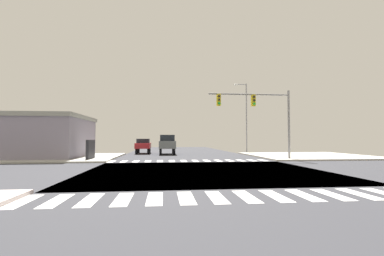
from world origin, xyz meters
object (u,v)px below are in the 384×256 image
street_lamp (245,112)px  suv_nearside_1 (167,143)px  bank_building (7,137)px  sedan_trailing_4 (143,145)px  sedan_crossing_1 (166,143)px  traffic_signal_mast (257,108)px

street_lamp → suv_nearside_1: street_lamp is taller
bank_building → sedan_trailing_4: 14.43m
street_lamp → bank_building: 26.65m
sedan_trailing_4 → street_lamp: bearing=176.9°
sedan_crossing_1 → bank_building: bearing=59.1°
traffic_signal_mast → bank_building: bearing=167.9°
street_lamp → sedan_crossing_1: 22.75m
traffic_signal_mast → street_lamp: size_ratio=0.81×
street_lamp → sedan_trailing_4: size_ratio=2.11×
sedan_crossing_1 → sedan_trailing_4: 19.46m
bank_building → sedan_crossing_1: bank_building is taller
suv_nearside_1 → sedan_trailing_4: bearing=-32.7°
suv_nearside_1 → street_lamp: bearing=-173.2°
street_lamp → suv_nearside_1: (-10.09, -1.21, -3.95)m
street_lamp → sedan_trailing_4: 13.77m
bank_building → suv_nearside_1: 16.42m
traffic_signal_mast → suv_nearside_1: bearing=127.9°
traffic_signal_mast → bank_building: size_ratio=0.45×
street_lamp → suv_nearside_1: size_ratio=1.97×
suv_nearside_1 → sedan_crossing_1: (0.00, 21.15, -0.28)m
traffic_signal_mast → sedan_crossing_1: size_ratio=1.71×
bank_building → sedan_trailing_4: size_ratio=3.80×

